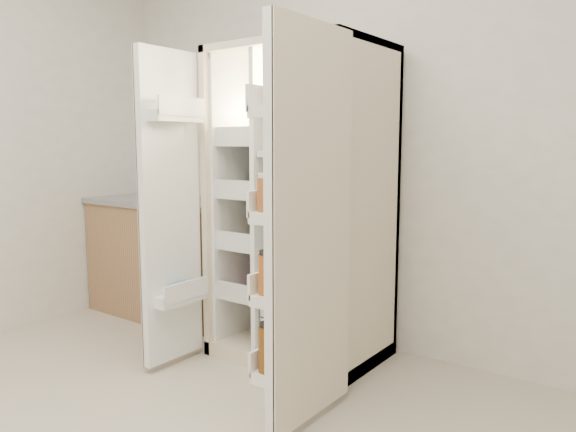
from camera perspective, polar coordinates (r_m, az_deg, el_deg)
The scene contains 5 objects.
wall_back at distance 3.40m, azimuth 7.57°, elevation 9.10°, with size 4.00×0.02×2.70m, color white.
refrigerator at distance 3.22m, azimuth 2.16°, elevation -1.57°, with size 0.92×0.70×1.80m.
freezer_door at distance 3.09m, azimuth -12.19°, elevation 0.66°, with size 0.15×0.40×1.72m.
fridge_door at distance 2.38m, azimuth 1.95°, elevation -1.61°, with size 0.17×0.58×1.72m.
kitchen_counter at distance 4.13m, azimuth -12.50°, elevation -4.15°, with size 1.18×0.63×0.86m.
Camera 1 is at (1.65, -0.97, 1.25)m, focal length 34.00 mm.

